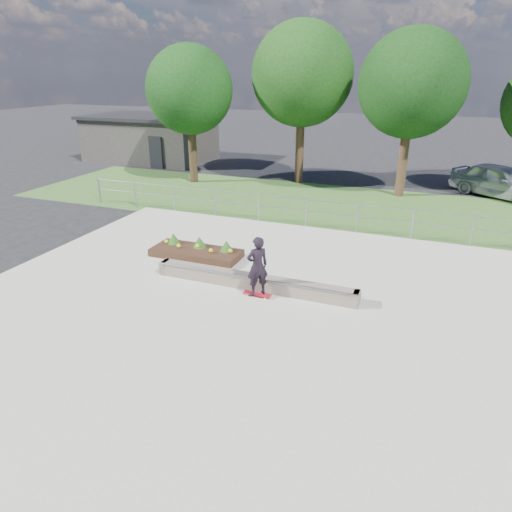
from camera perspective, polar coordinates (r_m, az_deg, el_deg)
The scene contains 12 objects.
ground at distance 11.85m, azimuth -3.56°, elevation -7.37°, with size 120.00×120.00×0.00m, color black.
grass_verge at distance 21.59m, azimuth 8.73°, elevation 6.32°, with size 30.00×8.00×0.02m, color #305421.
concrete_slab at distance 11.83m, azimuth -3.56°, elevation -7.25°, with size 15.00×15.00×0.06m, color #A5A292.
fence at distance 18.11m, azimuth 6.34°, elevation 5.84°, with size 20.06×0.06×1.20m.
building at distance 33.22m, azimuth -13.02°, elevation 14.22°, with size 8.40×5.40×3.00m.
tree_far_left at distance 25.55m, azimuth -8.31°, elevation 19.82°, with size 4.55×4.55×7.15m.
tree_mid_left at distance 25.28m, azimuth 5.80°, elevation 21.62°, with size 5.25×5.25×8.25m.
tree_mid_right at distance 23.36m, azimuth 18.93°, elevation 19.64°, with size 4.90×4.90×7.70m.
grind_ledge at distance 12.98m, azimuth -0.33°, elevation -3.22°, with size 6.00×0.44×0.43m.
planter_bed at distance 15.36m, azimuth -7.40°, elevation 0.66°, with size 3.00×1.20×0.61m.
skateboarder at distance 12.23m, azimuth 0.17°, elevation -1.29°, with size 0.80×0.70×1.74m.
parked_car at distance 25.57m, azimuth 28.26°, elevation 8.27°, with size 1.91×4.75×1.62m, color #AEB4B8.
Camera 1 is at (4.40, -9.31, 5.85)m, focal length 32.00 mm.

